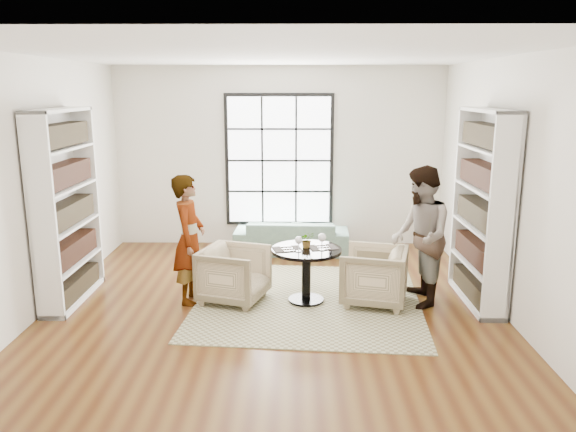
{
  "coord_description": "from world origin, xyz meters",
  "views": [
    {
      "loc": [
        0.26,
        -6.43,
        2.63
      ],
      "look_at": [
        0.18,
        0.4,
        1.07
      ],
      "focal_mm": 35.0,
      "sensor_mm": 36.0,
      "label": 1
    }
  ],
  "objects_px": {
    "pedestal_table": "(306,263)",
    "wine_glass_left": "(299,241)",
    "person_left": "(189,239)",
    "person_right": "(420,237)",
    "armchair_left": "(234,274)",
    "armchair_right": "(374,276)",
    "flower_centerpiece": "(307,240)",
    "wine_glass_right": "(322,238)",
    "sofa": "(292,236)"
  },
  "relations": [
    {
      "from": "armchair_right",
      "to": "person_left",
      "type": "distance_m",
      "value": 2.34
    },
    {
      "from": "pedestal_table",
      "to": "armchair_right",
      "type": "relative_size",
      "value": 1.11
    },
    {
      "from": "pedestal_table",
      "to": "person_left",
      "type": "height_order",
      "value": "person_left"
    },
    {
      "from": "pedestal_table",
      "to": "wine_glass_right",
      "type": "height_order",
      "value": "wine_glass_right"
    },
    {
      "from": "armchair_right",
      "to": "flower_centerpiece",
      "type": "bearing_deg",
      "value": -81.24
    },
    {
      "from": "armchair_right",
      "to": "person_left",
      "type": "relative_size",
      "value": 0.49
    },
    {
      "from": "sofa",
      "to": "armchair_left",
      "type": "relative_size",
      "value": 2.39
    },
    {
      "from": "armchair_right",
      "to": "wine_glass_right",
      "type": "distance_m",
      "value": 0.82
    },
    {
      "from": "sofa",
      "to": "person_left",
      "type": "relative_size",
      "value": 1.14
    },
    {
      "from": "person_left",
      "to": "person_right",
      "type": "distance_m",
      "value": 2.85
    },
    {
      "from": "sofa",
      "to": "person_right",
      "type": "bearing_deg",
      "value": 127.69
    },
    {
      "from": "person_left",
      "to": "flower_centerpiece",
      "type": "distance_m",
      "value": 1.46
    },
    {
      "from": "person_left",
      "to": "person_right",
      "type": "relative_size",
      "value": 0.93
    },
    {
      "from": "pedestal_table",
      "to": "person_right",
      "type": "xyz_separation_m",
      "value": [
        1.39,
        -0.04,
        0.36
      ]
    },
    {
      "from": "pedestal_table",
      "to": "sofa",
      "type": "relative_size",
      "value": 0.47
    },
    {
      "from": "sofa",
      "to": "person_right",
      "type": "xyz_separation_m",
      "value": [
        1.59,
        -2.25,
        0.6
      ]
    },
    {
      "from": "armchair_left",
      "to": "person_left",
      "type": "bearing_deg",
      "value": 107.8
    },
    {
      "from": "sofa",
      "to": "wine_glass_right",
      "type": "height_order",
      "value": "wine_glass_right"
    },
    {
      "from": "armchair_left",
      "to": "person_right",
      "type": "distance_m",
      "value": 2.35
    },
    {
      "from": "armchair_right",
      "to": "wine_glass_left",
      "type": "bearing_deg",
      "value": -69.86
    },
    {
      "from": "pedestal_table",
      "to": "person_right",
      "type": "relative_size",
      "value": 0.5
    },
    {
      "from": "wine_glass_right",
      "to": "pedestal_table",
      "type": "bearing_deg",
      "value": 159.81
    },
    {
      "from": "person_left",
      "to": "wine_glass_left",
      "type": "bearing_deg",
      "value": -94.48
    },
    {
      "from": "pedestal_table",
      "to": "armchair_left",
      "type": "distance_m",
      "value": 0.92
    },
    {
      "from": "person_right",
      "to": "wine_glass_right",
      "type": "height_order",
      "value": "person_right"
    },
    {
      "from": "flower_centerpiece",
      "to": "armchair_right",
      "type": "bearing_deg",
      "value": -5.48
    },
    {
      "from": "person_left",
      "to": "armchair_right",
      "type": "bearing_deg",
      "value": -89.41
    },
    {
      "from": "wine_glass_right",
      "to": "flower_centerpiece",
      "type": "height_order",
      "value": "wine_glass_right"
    },
    {
      "from": "person_right",
      "to": "person_left",
      "type": "bearing_deg",
      "value": -90.74
    },
    {
      "from": "pedestal_table",
      "to": "wine_glass_left",
      "type": "bearing_deg",
      "value": -125.4
    },
    {
      "from": "person_right",
      "to": "wine_glass_right",
      "type": "xyz_separation_m",
      "value": [
        -1.2,
        -0.03,
        -0.01
      ]
    },
    {
      "from": "wine_glass_right",
      "to": "wine_glass_left",
      "type": "bearing_deg",
      "value": -166.56
    },
    {
      "from": "pedestal_table",
      "to": "armchair_left",
      "type": "relative_size",
      "value": 1.13
    },
    {
      "from": "armchair_right",
      "to": "person_right",
      "type": "relative_size",
      "value": 0.45
    },
    {
      "from": "pedestal_table",
      "to": "person_left",
      "type": "distance_m",
      "value": 1.49
    },
    {
      "from": "person_right",
      "to": "armchair_left",
      "type": "bearing_deg",
      "value": -91.03
    },
    {
      "from": "person_left",
      "to": "wine_glass_left",
      "type": "relative_size",
      "value": 8.34
    },
    {
      "from": "sofa",
      "to": "person_left",
      "type": "bearing_deg",
      "value": 62.6
    },
    {
      "from": "wine_glass_left",
      "to": "wine_glass_right",
      "type": "height_order",
      "value": "wine_glass_right"
    },
    {
      "from": "wine_glass_left",
      "to": "flower_centerpiece",
      "type": "xyz_separation_m",
      "value": [
        0.1,
        0.18,
        -0.04
      ]
    },
    {
      "from": "armchair_right",
      "to": "wine_glass_left",
      "type": "height_order",
      "value": "wine_glass_left"
    },
    {
      "from": "person_left",
      "to": "wine_glass_left",
      "type": "distance_m",
      "value": 1.37
    },
    {
      "from": "sofa",
      "to": "armchair_right",
      "type": "bearing_deg",
      "value": 117.23
    },
    {
      "from": "person_right",
      "to": "flower_centerpiece",
      "type": "xyz_separation_m",
      "value": [
        -1.38,
        0.08,
        -0.07
      ]
    },
    {
      "from": "armchair_left",
      "to": "pedestal_table",
      "type": "bearing_deg",
      "value": -73.38
    },
    {
      "from": "sofa",
      "to": "flower_centerpiece",
      "type": "relative_size",
      "value": 9.18
    },
    {
      "from": "sofa",
      "to": "wine_glass_right",
      "type": "distance_m",
      "value": 2.38
    },
    {
      "from": "sofa",
      "to": "armchair_right",
      "type": "relative_size",
      "value": 2.35
    },
    {
      "from": "armchair_right",
      "to": "sofa",
      "type": "bearing_deg",
      "value": -141.02
    },
    {
      "from": "armchair_right",
      "to": "person_left",
      "type": "height_order",
      "value": "person_left"
    }
  ]
}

